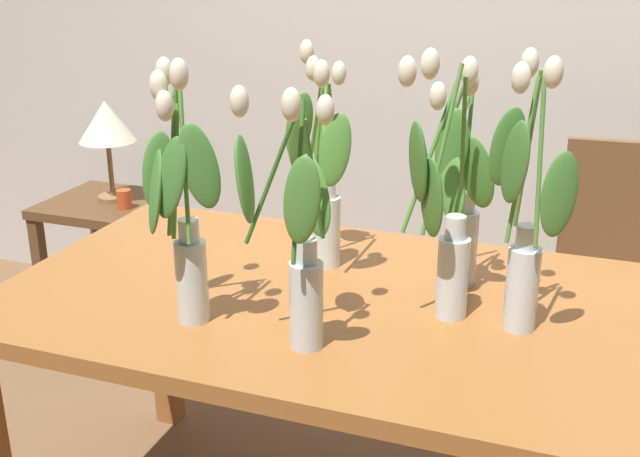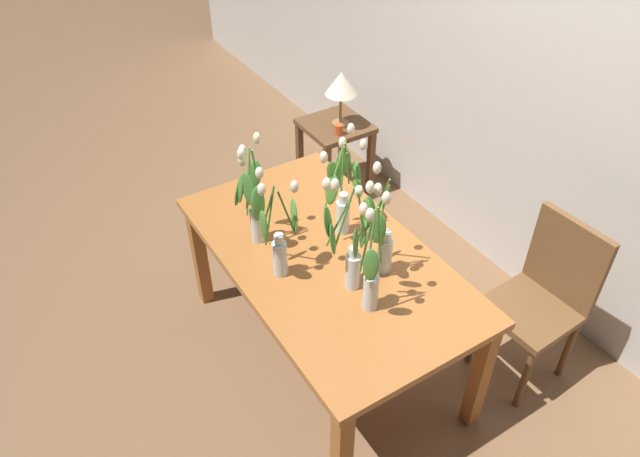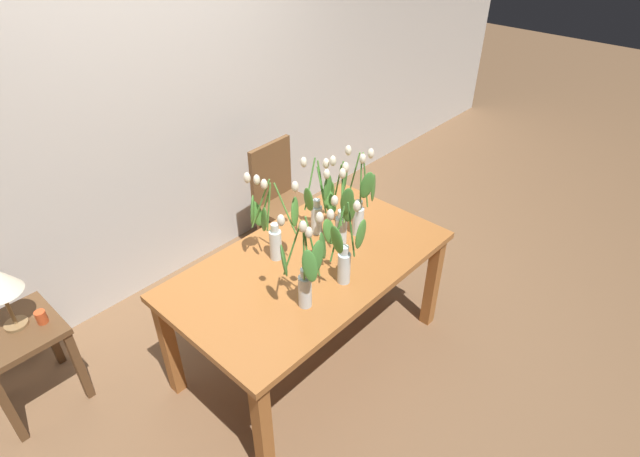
{
  "view_description": "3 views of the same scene",
  "coord_description": "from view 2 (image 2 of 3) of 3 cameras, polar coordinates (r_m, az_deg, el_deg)",
  "views": [
    {
      "loc": [
        0.5,
        -1.54,
        1.49
      ],
      "look_at": [
        -0.08,
        0.05,
        0.88
      ],
      "focal_mm": 43.29,
      "sensor_mm": 36.0,
      "label": 1
    },
    {
      "loc": [
        1.8,
        -1.16,
        2.65
      ],
      "look_at": [
        -0.03,
        -0.01,
        0.88
      ],
      "focal_mm": 33.47,
      "sensor_mm": 36.0,
      "label": 2
    },
    {
      "loc": [
        -1.6,
        -1.56,
        2.52
      ],
      "look_at": [
        0.01,
        -0.07,
        0.99
      ],
      "focal_mm": 28.51,
      "sensor_mm": 36.0,
      "label": 3
    }
  ],
  "objects": [
    {
      "name": "pillar_candle",
      "position": [
        4.15,
        1.84,
        9.44
      ],
      "size": [
        0.06,
        0.06,
        0.07
      ],
      "primitive_type": "cylinder",
      "color": "#CC4C23",
      "rests_on": "side_table"
    },
    {
      "name": "tulip_vase_3",
      "position": [
        2.83,
        -6.54,
        2.54
      ],
      "size": [
        0.24,
        0.21,
        0.57
      ],
      "color": "silver",
      "rests_on": "dining_table"
    },
    {
      "name": "tulip_vase_0",
      "position": [
        2.58,
        2.76,
        -1.89
      ],
      "size": [
        0.15,
        0.23,
        0.58
      ],
      "color": "silver",
      "rests_on": "dining_table"
    },
    {
      "name": "dining_chair",
      "position": [
        3.18,
        20.67,
        -5.85
      ],
      "size": [
        0.42,
        0.42,
        0.93
      ],
      "color": "brown",
      "rests_on": "ground"
    },
    {
      "name": "tulip_vase_4",
      "position": [
        2.67,
        5.65,
        -0.91
      ],
      "size": [
        0.21,
        0.19,
        0.54
      ],
      "color": "silver",
      "rests_on": "dining_table"
    },
    {
      "name": "tulip_vase_5",
      "position": [
        2.65,
        -4.18,
        -0.8
      ],
      "size": [
        0.21,
        0.21,
        0.53
      ],
      "color": "silver",
      "rests_on": "dining_table"
    },
    {
      "name": "tulip_vase_1",
      "position": [
        2.88,
        2.18,
        3.42
      ],
      "size": [
        0.24,
        0.28,
        0.55
      ],
      "color": "silver",
      "rests_on": "dining_table"
    },
    {
      "name": "tulip_vase_2",
      "position": [
        2.48,
        4.83,
        -3.88
      ],
      "size": [
        0.2,
        0.2,
        0.57
      ],
      "color": "silver",
      "rests_on": "dining_table"
    },
    {
      "name": "side_table",
      "position": [
        4.35,
        1.46,
        8.64
      ],
      "size": [
        0.44,
        0.44,
        0.55
      ],
      "color": "brown",
      "rests_on": "ground"
    },
    {
      "name": "dining_table",
      "position": [
        2.93,
        0.54,
        -3.78
      ],
      "size": [
        1.6,
        0.9,
        0.74
      ],
      "color": "#A3602D",
      "rests_on": "ground"
    },
    {
      "name": "room_wall_rear",
      "position": [
        3.38,
        21.51,
        13.95
      ],
      "size": [
        9.0,
        0.1,
        2.7
      ],
      "primitive_type": "cube",
      "color": "beige",
      "rests_on": "ground"
    },
    {
      "name": "table_lamp",
      "position": [
        4.14,
        2.04,
        13.58
      ],
      "size": [
        0.22,
        0.22,
        0.4
      ],
      "color": "olive",
      "rests_on": "side_table"
    },
    {
      "name": "ground_plane",
      "position": [
        3.41,
        0.47,
        -11.76
      ],
      "size": [
        18.0,
        18.0,
        0.0
      ],
      "primitive_type": "plane",
      "color": "brown"
    }
  ]
}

